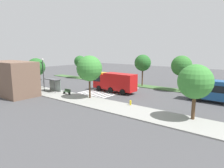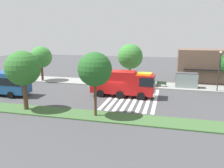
% 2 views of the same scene
% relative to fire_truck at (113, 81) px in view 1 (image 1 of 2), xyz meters
% --- Properties ---
extents(ground_plane, '(120.00, 120.00, 0.00)m').
position_rel_fire_truck_xyz_m(ground_plane, '(-0.79, -0.71, -2.08)').
color(ground_plane, '#424244').
extents(sidewalk, '(60.00, 5.06, 0.14)m').
position_rel_fire_truck_xyz_m(sidewalk, '(-0.79, 8.37, -2.01)').
color(sidewalk, gray).
rests_on(sidewalk, ground_plane).
extents(median_strip, '(60.00, 3.00, 0.14)m').
position_rel_fire_truck_xyz_m(median_strip, '(-0.79, -8.76, -2.01)').
color(median_strip, '#3D6033').
rests_on(median_strip, ground_plane).
extents(crosswalk, '(6.75, 11.79, 0.01)m').
position_rel_fire_truck_xyz_m(crosswalk, '(1.43, -0.71, -2.07)').
color(crosswalk, silver).
rests_on(crosswalk, ground_plane).
extents(fire_truck, '(9.27, 2.90, 3.70)m').
position_rel_fire_truck_xyz_m(fire_truck, '(0.00, 0.00, 0.00)').
color(fire_truck, '#B71414').
rests_on(fire_truck, ground_plane).
extents(parked_car_mid, '(4.84, 2.19, 1.77)m').
position_rel_fire_truck_xyz_m(parked_car_mid, '(22.95, 4.64, -1.17)').
color(parked_car_mid, '#720505').
rests_on(parked_car_mid, ground_plane).
extents(bus_stop_shelter, '(3.50, 1.40, 2.46)m').
position_rel_fire_truck_xyz_m(bus_stop_shelter, '(9.08, 7.28, -0.19)').
color(bus_stop_shelter, '#4C4C51').
rests_on(bus_stop_shelter, sidewalk).
extents(bench_near_shelter, '(1.60, 0.50, 0.90)m').
position_rel_fire_truck_xyz_m(bench_near_shelter, '(5.08, 7.29, -1.49)').
color(bench_near_shelter, '#2D472D').
rests_on(bench_near_shelter, sidewalk).
extents(street_lamp, '(0.36, 0.36, 6.18)m').
position_rel_fire_truck_xyz_m(street_lamp, '(13.65, 6.44, 1.71)').
color(street_lamp, '#2D2D30').
rests_on(street_lamp, sidewalk).
extents(storefront_building, '(10.01, 5.80, 6.10)m').
position_rel_fire_truck_xyz_m(storefront_building, '(12.68, 13.39, 0.97)').
color(storefront_building, brown).
rests_on(storefront_building, ground_plane).
extents(sidewalk_tree_far_west, '(3.99, 3.99, 6.48)m').
position_rel_fire_truck_xyz_m(sidewalk_tree_far_west, '(-17.23, 6.84, 2.52)').
color(sidewalk_tree_far_west, '#513823').
rests_on(sidewalk_tree_far_west, sidewalk).
extents(sidewalk_tree_west, '(4.24, 4.24, 7.11)m').
position_rel_fire_truck_xyz_m(sidewalk_tree_west, '(-0.32, 6.84, 3.04)').
color(sidewalk_tree_west, '#47301E').
rests_on(sidewalk_tree_west, sidewalk).
extents(sidewalk_tree_center, '(3.82, 3.82, 6.23)m').
position_rel_fire_truck_xyz_m(sidewalk_tree_center, '(15.59, 6.84, 2.37)').
color(sidewalk_tree_center, '#513823').
rests_on(sidewalk_tree_center, sidewalk).
extents(median_tree_far_west, '(3.99, 3.99, 6.90)m').
position_rel_fire_truck_xyz_m(median_tree_far_west, '(-10.05, -8.76, 2.92)').
color(median_tree_far_west, '#513823').
rests_on(median_tree_far_west, median_strip).
extents(median_tree_west, '(3.63, 3.63, 6.93)m').
position_rel_fire_truck_xyz_m(median_tree_west, '(-1.41, -8.76, 3.15)').
color(median_tree_west, '#513823').
rests_on(median_tree_west, median_strip).
extents(median_tree_center, '(3.29, 3.29, 6.28)m').
position_rel_fire_truck_xyz_m(median_tree_center, '(18.77, -8.76, 2.67)').
color(median_tree_center, '#513823').
rests_on(median_tree_center, median_strip).
extents(fire_hydrant, '(0.28, 0.28, 0.70)m').
position_rel_fire_truck_xyz_m(fire_hydrant, '(-8.16, 6.34, -1.59)').
color(fire_hydrant, gold).
rests_on(fire_hydrant, sidewalk).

